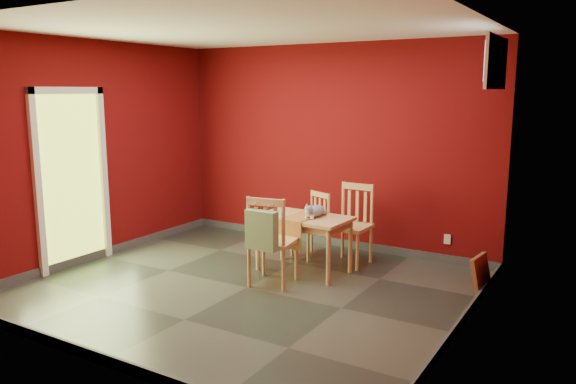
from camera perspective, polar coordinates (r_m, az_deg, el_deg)
The scene contains 13 objects.
ground at distance 6.14m, azimuth -4.22°, elevation -9.66°, with size 4.50×4.50×0.00m, color #2D342D.
room_shell at distance 6.12m, azimuth -4.23°, elevation -9.22°, with size 4.50×4.50×4.50m.
doorway at distance 7.10m, azimuth -21.16°, elevation 1.77°, with size 0.06×1.01×2.13m.
window at distance 5.82m, azimuth 20.35°, elevation 12.21°, with size 0.05×0.90×0.50m.
outlet_plate at distance 7.14m, azimuth 15.88°, elevation -4.63°, with size 0.08×0.01×0.12m, color silver.
dining_table at distance 6.49m, azimuth 1.61°, elevation -3.18°, with size 1.09×0.67×0.66m.
table_runner at distance 6.40m, azimuth 1.15°, elevation -3.07°, with size 0.34×0.65×0.32m.
chair_far_left at distance 7.14m, azimuth 2.50°, elevation -3.27°, with size 0.50×0.50×0.82m.
chair_far_right at distance 6.87m, azimuth 6.49°, elevation -3.18°, with size 0.46×0.46×0.97m.
chair_near at distance 6.06m, azimuth -1.70°, elevation -4.87°, with size 0.54×0.54×0.99m.
tote_bag at distance 5.82m, azimuth -2.70°, elevation -3.89°, with size 0.35×0.20×0.48m.
cat at distance 6.43m, azimuth 2.80°, elevation -1.71°, with size 0.19×0.37×0.18m, color slate, non-canonical shape.
picture_frame at distance 6.24m, azimuth 18.99°, elevation -7.95°, with size 0.17×0.41×0.40m.
Camera 1 is at (3.34, -4.71, 2.09)m, focal length 35.00 mm.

